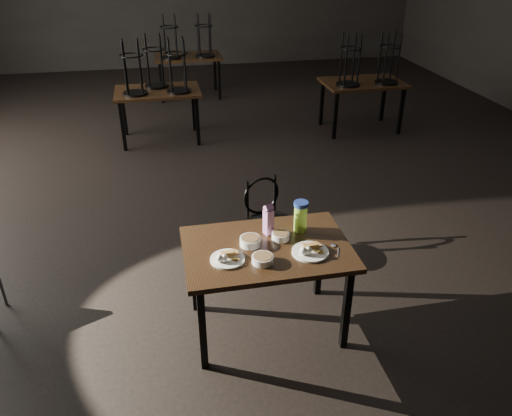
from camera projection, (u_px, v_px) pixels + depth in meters
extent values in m
plane|color=black|center=(247.00, 172.00, 6.46)|extent=(12.00, 12.00, 0.00)
cube|color=black|center=(267.00, 249.00, 3.59)|extent=(1.20, 0.80, 0.04)
cube|color=black|center=(202.00, 329.00, 3.41)|extent=(0.05, 0.05, 0.71)
cube|color=black|center=(347.00, 309.00, 3.59)|extent=(0.05, 0.05, 0.71)
cube|color=black|center=(194.00, 274.00, 3.96)|extent=(0.05, 0.05, 0.71)
cube|color=black|center=(319.00, 259.00, 4.14)|extent=(0.05, 0.05, 0.71)
cylinder|color=white|center=(227.00, 259.00, 3.43)|extent=(0.24, 0.24, 0.01)
cube|color=#AC7C3D|center=(227.00, 250.00, 3.44)|extent=(0.09, 0.09, 0.04)
cube|color=#AC7C3D|center=(231.00, 249.00, 3.45)|extent=(0.10, 0.10, 0.03)
ellipsoid|color=white|center=(220.00, 258.00, 3.38)|extent=(0.05, 0.05, 0.06)
ellipsoid|color=white|center=(225.00, 258.00, 3.38)|extent=(0.05, 0.05, 0.06)
cylinder|color=white|center=(310.00, 252.00, 3.51)|extent=(0.26, 0.26, 0.02)
cube|color=#AC7C3D|center=(309.00, 242.00, 3.52)|extent=(0.09, 0.09, 0.04)
cube|color=#AC7C3D|center=(314.00, 242.00, 3.52)|extent=(0.11, 0.11, 0.03)
ellipsoid|color=white|center=(303.00, 251.00, 3.45)|extent=(0.05, 0.05, 0.06)
ellipsoid|color=white|center=(308.00, 250.00, 3.45)|extent=(0.05, 0.05, 0.06)
cylinder|color=white|center=(250.00, 241.00, 3.59)|extent=(0.15, 0.15, 0.06)
cylinder|color=brown|center=(250.00, 239.00, 3.58)|extent=(0.13, 0.13, 0.01)
cylinder|color=white|center=(281.00, 236.00, 3.66)|extent=(0.13, 0.13, 0.05)
cylinder|color=brown|center=(281.00, 234.00, 3.65)|extent=(0.11, 0.11, 0.01)
cylinder|color=white|center=(263.00, 259.00, 3.40)|extent=(0.15, 0.15, 0.05)
cylinder|color=brown|center=(263.00, 257.00, 3.39)|extent=(0.13, 0.13, 0.01)
cube|color=#8B197B|center=(268.00, 222.00, 3.69)|extent=(0.08, 0.08, 0.20)
cube|color=#8B197B|center=(269.00, 208.00, 3.63)|extent=(0.08, 0.08, 0.06)
cylinder|color=#ACEB45|center=(300.00, 218.00, 3.73)|extent=(0.13, 0.13, 0.21)
cylinder|color=navy|center=(301.00, 204.00, 3.67)|extent=(0.14, 0.14, 0.03)
ellipsoid|color=silver|center=(334.00, 245.00, 3.59)|extent=(0.05, 0.06, 0.01)
cube|color=silver|center=(338.00, 252.00, 3.51)|extent=(0.05, 0.11, 0.00)
cylinder|color=black|center=(270.00, 221.00, 4.52)|extent=(0.38, 0.38, 0.03)
torus|color=black|center=(261.00, 196.00, 4.56)|extent=(0.36, 0.13, 0.37)
cylinder|color=black|center=(278.00, 234.00, 4.74)|extent=(0.02, 0.02, 0.43)
cylinder|color=black|center=(256.00, 236.00, 4.70)|extent=(0.02, 0.02, 0.43)
cylinder|color=black|center=(261.00, 249.00, 4.52)|extent=(0.02, 0.02, 0.43)
cylinder|color=black|center=(284.00, 246.00, 4.55)|extent=(0.02, 0.02, 0.43)
cylinder|color=slate|center=(0.00, 284.00, 4.06)|extent=(0.02, 0.02, 0.44)
cube|color=black|center=(157.00, 92.00, 7.11)|extent=(1.20, 0.80, 0.04)
cube|color=black|center=(123.00, 127.00, 6.93)|extent=(0.05, 0.05, 0.71)
cube|color=black|center=(198.00, 122.00, 7.11)|extent=(0.05, 0.05, 0.71)
cube|color=black|center=(124.00, 112.00, 7.48)|extent=(0.05, 0.05, 0.71)
cube|color=black|center=(193.00, 108.00, 7.66)|extent=(0.05, 0.05, 0.71)
cylinder|color=black|center=(136.00, 93.00, 6.91)|extent=(0.34, 0.34, 0.03)
torus|color=black|center=(131.00, 56.00, 6.67)|extent=(0.32, 0.32, 0.02)
cylinder|color=black|center=(140.00, 65.00, 6.84)|extent=(0.03, 0.03, 0.70)
cylinder|color=black|center=(125.00, 65.00, 6.80)|extent=(0.03, 0.03, 0.70)
cylinder|color=black|center=(125.00, 69.00, 6.63)|extent=(0.03, 0.03, 0.70)
cylinder|color=black|center=(140.00, 68.00, 6.67)|extent=(0.03, 0.03, 0.70)
cylinder|color=black|center=(179.00, 91.00, 7.02)|extent=(0.34, 0.34, 0.03)
torus|color=black|center=(176.00, 54.00, 6.77)|extent=(0.32, 0.32, 0.02)
cylinder|color=black|center=(184.00, 63.00, 6.94)|extent=(0.03, 0.03, 0.70)
cylinder|color=black|center=(169.00, 63.00, 6.91)|extent=(0.03, 0.03, 0.70)
cylinder|color=black|center=(170.00, 67.00, 6.74)|extent=(0.03, 0.03, 0.70)
cylinder|color=black|center=(185.00, 66.00, 6.77)|extent=(0.03, 0.03, 0.70)
cylinder|color=black|center=(157.00, 86.00, 7.25)|extent=(0.34, 0.34, 0.03)
torus|color=black|center=(153.00, 50.00, 7.00)|extent=(0.32, 0.32, 0.02)
cylinder|color=black|center=(161.00, 58.00, 7.17)|extent=(0.03, 0.03, 0.70)
cylinder|color=black|center=(147.00, 59.00, 7.14)|extent=(0.03, 0.03, 0.70)
cylinder|color=black|center=(147.00, 62.00, 6.97)|extent=(0.03, 0.03, 0.70)
cylinder|color=black|center=(162.00, 61.00, 7.00)|extent=(0.03, 0.03, 0.70)
cube|color=black|center=(363.00, 83.00, 7.51)|extent=(1.20, 0.80, 0.04)
cube|color=black|center=(335.00, 116.00, 7.33)|extent=(0.05, 0.05, 0.71)
cube|color=black|center=(401.00, 111.00, 7.51)|extent=(0.05, 0.05, 0.71)
cube|color=black|center=(322.00, 103.00, 7.88)|extent=(0.05, 0.05, 0.71)
cube|color=black|center=(383.00, 99.00, 8.06)|extent=(0.05, 0.05, 0.71)
cylinder|color=black|center=(348.00, 84.00, 7.31)|extent=(0.34, 0.34, 0.03)
torus|color=black|center=(351.00, 49.00, 7.07)|extent=(0.32, 0.32, 0.02)
cylinder|color=black|center=(354.00, 57.00, 7.24)|extent=(0.03, 0.03, 0.70)
cylinder|color=black|center=(341.00, 58.00, 7.20)|extent=(0.03, 0.03, 0.70)
cylinder|color=black|center=(346.00, 61.00, 7.03)|extent=(0.03, 0.03, 0.70)
cylinder|color=black|center=(359.00, 60.00, 7.07)|extent=(0.03, 0.03, 0.70)
cylinder|color=black|center=(386.00, 82.00, 7.42)|extent=(0.34, 0.34, 0.03)
torus|color=black|center=(390.00, 48.00, 7.17)|extent=(0.32, 0.32, 0.02)
cylinder|color=black|center=(393.00, 55.00, 7.34)|extent=(0.03, 0.03, 0.70)
cylinder|color=black|center=(380.00, 56.00, 7.31)|extent=(0.03, 0.03, 0.70)
cylinder|color=black|center=(386.00, 59.00, 7.14)|extent=(0.03, 0.03, 0.70)
cylinder|color=black|center=(399.00, 58.00, 7.17)|extent=(0.03, 0.03, 0.70)
cube|color=black|center=(188.00, 57.00, 9.08)|extent=(1.20, 0.80, 0.04)
cube|color=black|center=(162.00, 83.00, 8.90)|extent=(0.05, 0.05, 0.71)
cube|color=black|center=(219.00, 80.00, 9.08)|extent=(0.05, 0.05, 0.71)
cube|color=black|center=(160.00, 74.00, 9.45)|extent=(0.05, 0.05, 0.71)
cube|color=black|center=(215.00, 72.00, 9.63)|extent=(0.05, 0.05, 0.71)
cylinder|color=black|center=(172.00, 57.00, 8.89)|extent=(0.34, 0.34, 0.03)
torus|color=black|center=(169.00, 28.00, 8.64)|extent=(0.32, 0.32, 0.02)
cylinder|color=black|center=(175.00, 35.00, 8.81)|extent=(0.03, 0.03, 0.70)
cylinder|color=black|center=(164.00, 35.00, 8.78)|extent=(0.03, 0.03, 0.70)
cylinder|color=black|center=(164.00, 37.00, 8.61)|extent=(0.03, 0.03, 0.70)
cylinder|color=black|center=(176.00, 37.00, 8.64)|extent=(0.03, 0.03, 0.70)
cylinder|color=black|center=(205.00, 56.00, 8.99)|extent=(0.34, 0.34, 0.03)
torus|color=black|center=(204.00, 27.00, 8.75)|extent=(0.32, 0.32, 0.02)
cylinder|color=black|center=(209.00, 33.00, 8.91)|extent=(0.03, 0.03, 0.70)
cylinder|color=black|center=(198.00, 34.00, 8.88)|extent=(0.03, 0.03, 0.70)
cylinder|color=black|center=(199.00, 36.00, 8.71)|extent=(0.03, 0.03, 0.70)
cylinder|color=black|center=(210.00, 35.00, 8.74)|extent=(0.03, 0.03, 0.70)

